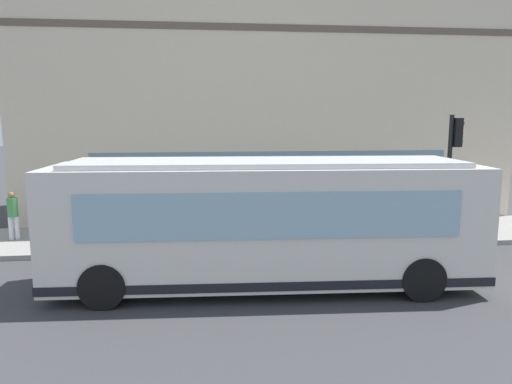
{
  "coord_description": "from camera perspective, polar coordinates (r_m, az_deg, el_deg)",
  "views": [
    {
      "loc": [
        -11.4,
        2.72,
        4.07
      ],
      "look_at": [
        2.48,
        1.1,
        1.88
      ],
      "focal_mm": 33.85,
      "sensor_mm": 36.0,
      "label": 1
    }
  ],
  "objects": [
    {
      "name": "building_corner",
      "position": [
        21.07,
        0.83,
        15.6
      ],
      "size": [
        6.29,
        18.97,
        13.09
      ],
      "color": "beige",
      "rests_on": "ground"
    },
    {
      "name": "pedestrian_walking_along_curb",
      "position": [
        16.31,
        4.6,
        -1.79
      ],
      "size": [
        0.32,
        0.32,
        1.58
      ],
      "color": "#B23338",
      "rests_on": "sidewalk_curb"
    },
    {
      "name": "city_bus_nearside",
      "position": [
        11.5,
        1.14,
        -3.74
      ],
      "size": [
        3.04,
        10.16,
        3.07
      ],
      "color": "silver",
      "rests_on": "ground"
    },
    {
      "name": "pedestrian_near_hydrant",
      "position": [
        15.73,
        -6.17,
        -2.31
      ],
      "size": [
        0.32,
        0.32,
        1.54
      ],
      "color": "#3359A5",
      "rests_on": "sidewalk_curb"
    },
    {
      "name": "sidewalk_curb",
      "position": [
        16.53,
        3.02,
        -5.1
      ],
      "size": [
        3.63,
        40.0,
        0.15
      ],
      "primitive_type": "cube",
      "color": "gray",
      "rests_on": "ground"
    },
    {
      "name": "pedestrian_by_light_pole",
      "position": [
        17.28,
        -26.8,
        -2.16
      ],
      "size": [
        0.32,
        0.32,
        1.57
      ],
      "color": "silver",
      "rests_on": "sidewalk_curb"
    },
    {
      "name": "traffic_light_near_corner",
      "position": [
        16.47,
        22.3,
        4.24
      ],
      "size": [
        0.32,
        0.49,
        3.98
      ],
      "color": "black",
      "rests_on": "sidewalk_curb"
    },
    {
      "name": "ground",
      "position": [
        12.4,
        6.49,
        -10.32
      ],
      "size": [
        120.0,
        120.0,
        0.0
      ],
      "primitive_type": "plane",
      "color": "#38383A"
    },
    {
      "name": "fire_hydrant",
      "position": [
        20.08,
        24.32,
        -2.11
      ],
      "size": [
        0.35,
        0.35,
        0.74
      ],
      "color": "red",
      "rests_on": "sidewalk_curb"
    }
  ]
}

